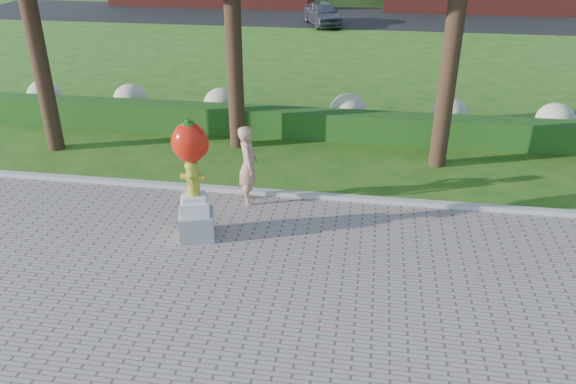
# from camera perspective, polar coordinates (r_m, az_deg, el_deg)

# --- Properties ---
(ground) EXTENTS (100.00, 100.00, 0.00)m
(ground) POSITION_cam_1_polar(r_m,az_deg,el_deg) (10.55, -2.04, -7.97)
(ground) COLOR #275615
(ground) RESTS_ON ground
(curb) EXTENTS (40.00, 0.18, 0.15)m
(curb) POSITION_cam_1_polar(r_m,az_deg,el_deg) (13.06, 0.39, -0.28)
(curb) COLOR #ADADA5
(curb) RESTS_ON ground
(lawn_hedge) EXTENTS (24.00, 0.70, 0.80)m
(lawn_hedge) POSITION_cam_1_polar(r_m,az_deg,el_deg) (16.58, 2.45, 6.93)
(lawn_hedge) COLOR #1B4313
(lawn_hedge) RESTS_ON ground
(hydrangea_row) EXTENTS (20.10, 1.10, 0.99)m
(hydrangea_row) POSITION_cam_1_polar(r_m,az_deg,el_deg) (17.42, 4.73, 8.38)
(hydrangea_row) COLOR tan
(hydrangea_row) RESTS_ON ground
(street) EXTENTS (50.00, 8.00, 0.02)m
(street) POSITION_cam_1_polar(r_m,az_deg,el_deg) (37.04, 6.38, 17.23)
(street) COLOR black
(street) RESTS_ON ground
(hydrant_sculpture) EXTENTS (0.85, 0.85, 2.52)m
(hydrant_sculpture) POSITION_cam_1_polar(r_m,az_deg,el_deg) (11.02, -9.65, 1.49)
(hydrant_sculpture) COLOR gray
(hydrant_sculpture) RESTS_ON walkway
(woman) EXTENTS (0.59, 0.75, 1.82)m
(woman) POSITION_cam_1_polar(r_m,az_deg,el_deg) (12.48, -4.05, 2.76)
(woman) COLOR tan
(woman) RESTS_ON walkway
(parked_car) EXTENTS (2.84, 4.13, 1.30)m
(parked_car) POSITION_cam_1_polar(r_m,az_deg,el_deg) (34.08, 3.55, 17.65)
(parked_car) COLOR #3E3F45
(parked_car) RESTS_ON street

